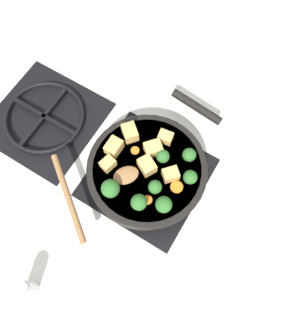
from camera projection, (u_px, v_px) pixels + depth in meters
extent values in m
plane|color=silver|center=(147.00, 178.00, 0.93)|extent=(2.40, 2.40, 0.00)
cube|color=black|center=(147.00, 177.00, 0.93)|extent=(0.31, 0.31, 0.01)
torus|color=black|center=(147.00, 175.00, 0.92)|extent=(0.24, 0.24, 0.01)
cube|color=black|center=(147.00, 175.00, 0.92)|extent=(0.01, 0.23, 0.01)
cube|color=black|center=(147.00, 175.00, 0.92)|extent=(0.23, 0.01, 0.01)
cube|color=black|center=(46.00, 119.00, 0.99)|extent=(0.31, 0.31, 0.01)
torus|color=black|center=(44.00, 116.00, 0.98)|extent=(0.24, 0.24, 0.01)
cube|color=black|center=(44.00, 116.00, 0.98)|extent=(0.01, 0.23, 0.01)
cube|color=black|center=(44.00, 116.00, 0.98)|extent=(0.23, 0.01, 0.01)
cylinder|color=black|center=(147.00, 171.00, 0.88)|extent=(0.31, 0.31, 0.05)
cylinder|color=brown|center=(147.00, 171.00, 0.88)|extent=(0.29, 0.29, 0.05)
torus|color=black|center=(147.00, 169.00, 0.86)|extent=(0.32, 0.32, 0.01)
cylinder|color=black|center=(197.00, 107.00, 0.93)|extent=(0.04, 0.16, 0.02)
ellipsoid|color=olive|center=(126.00, 175.00, 0.84)|extent=(0.08, 0.08, 0.01)
cylinder|color=olive|center=(68.00, 197.00, 0.82)|extent=(0.16, 0.21, 0.02)
cube|color=tan|center=(153.00, 149.00, 0.86)|extent=(0.06, 0.06, 0.04)
cube|color=tan|center=(166.00, 138.00, 0.87)|extent=(0.04, 0.04, 0.03)
cube|color=tan|center=(130.00, 133.00, 0.87)|extent=(0.06, 0.06, 0.04)
cube|color=tan|center=(171.00, 174.00, 0.84)|extent=(0.05, 0.05, 0.03)
cube|color=tan|center=(114.00, 146.00, 0.86)|extent=(0.04, 0.04, 0.04)
cube|color=tan|center=(146.00, 166.00, 0.84)|extent=(0.05, 0.06, 0.04)
cube|color=tan|center=(108.00, 164.00, 0.85)|extent=(0.04, 0.04, 0.03)
cylinder|color=#709956|center=(155.00, 189.00, 0.83)|extent=(0.01, 0.01, 0.01)
sphere|color=#2D6628|center=(155.00, 187.00, 0.81)|extent=(0.04, 0.04, 0.04)
cylinder|color=#709956|center=(188.00, 158.00, 0.86)|extent=(0.01, 0.01, 0.01)
sphere|color=#2D6628|center=(189.00, 155.00, 0.84)|extent=(0.04, 0.04, 0.04)
cylinder|color=#709956|center=(163.00, 159.00, 0.86)|extent=(0.01, 0.01, 0.01)
sphere|color=#2D6628|center=(163.00, 156.00, 0.84)|extent=(0.04, 0.04, 0.04)
cylinder|color=#709956|center=(189.00, 179.00, 0.84)|extent=(0.01, 0.01, 0.01)
sphere|color=#2D6628|center=(190.00, 177.00, 0.82)|extent=(0.04, 0.04, 0.04)
cylinder|color=#709956|center=(139.00, 204.00, 0.82)|extent=(0.01, 0.01, 0.01)
sphere|color=#2D6628|center=(139.00, 202.00, 0.80)|extent=(0.04, 0.04, 0.04)
cylinder|color=#709956|center=(111.00, 191.00, 0.83)|extent=(0.01, 0.01, 0.01)
sphere|color=#2D6628|center=(110.00, 188.00, 0.81)|extent=(0.05, 0.05, 0.05)
cylinder|color=#709956|center=(163.00, 207.00, 0.82)|extent=(0.01, 0.01, 0.01)
sphere|color=#2D6628|center=(164.00, 205.00, 0.80)|extent=(0.04, 0.04, 0.04)
cylinder|color=orange|center=(135.00, 151.00, 0.87)|extent=(0.02, 0.02, 0.01)
cylinder|color=orange|center=(148.00, 200.00, 0.83)|extent=(0.02, 0.02, 0.01)
cylinder|color=orange|center=(177.00, 187.00, 0.84)|extent=(0.03, 0.03, 0.01)
cylinder|color=white|center=(27.00, 288.00, 0.80)|extent=(0.04, 0.04, 0.07)
cylinder|color=#B7B7BC|center=(21.00, 288.00, 0.76)|extent=(0.03, 0.03, 0.01)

